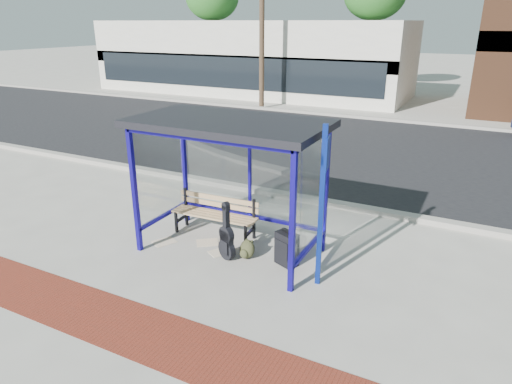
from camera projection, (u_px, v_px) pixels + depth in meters
The scene contains 17 objects.
ground at pixel (231, 250), 8.40m from camera, with size 120.00×120.00×0.00m, color #B2ADA0.
brick_paver_strip at pixel (136, 329), 6.22m from camera, with size 60.00×1.00×0.01m, color maroon.
curb_near at pixel (292, 196), 10.80m from camera, with size 60.00×0.25×0.12m, color gray.
street_asphalt at pixel (352, 149), 15.07m from camera, with size 60.00×10.00×0.00m, color black.
curb_far at pixel (385, 119), 19.31m from camera, with size 60.00×0.25×0.12m, color gray.
far_sidewalk at pixel (394, 113), 20.92m from camera, with size 60.00×4.00×0.01m, color #B2ADA0.
bus_shelter at pixel (231, 139), 7.73m from camera, with size 3.30×1.80×2.42m.
storefront_white at pixel (250, 57), 26.53m from camera, with size 18.00×6.04×4.00m.
utility_pole_west at pixel (262, 18), 20.69m from camera, with size 1.60×0.24×8.00m.
bench at pixel (216, 212), 8.87m from camera, with size 1.74×0.49×0.81m.
guitar_bag at pixel (227, 240), 7.96m from camera, with size 0.38×0.24×1.02m.
suitcase at pixel (287, 249), 7.79m from camera, with size 0.44×0.37×0.66m.
backpack at pixel (247, 250), 8.06m from camera, with size 0.30×0.28×0.34m.
sign_post at pixel (322, 199), 6.83m from camera, with size 0.13×0.32×2.59m.
newspaper_a at pixel (164, 242), 8.70m from camera, with size 0.41×0.32×0.01m, color white.
newspaper_b at pixel (220, 252), 8.31m from camera, with size 0.37×0.29×0.01m, color white.
newspaper_c at pixel (207, 242), 8.67m from camera, with size 0.41×0.32×0.01m, color white.
Camera 1 is at (3.80, -6.47, 3.94)m, focal length 32.00 mm.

